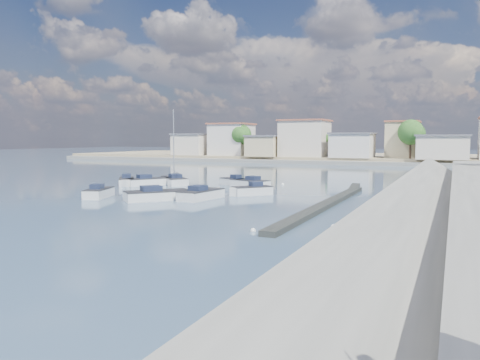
# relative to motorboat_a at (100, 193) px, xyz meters

# --- Properties ---
(ground) EXTENTS (400.00, 400.00, 0.00)m
(ground) POSITION_rel_motorboat_a_xyz_m (13.53, 32.81, -0.38)
(ground) COLOR #2E445D
(ground) RESTS_ON ground
(breakwater) EXTENTS (2.00, 31.02, 0.35)m
(breakwater) POSITION_rel_motorboat_a_xyz_m (20.44, 5.50, -0.21)
(breakwater) COLOR black
(breakwater) RESTS_ON ground
(far_shore_land) EXTENTS (160.00, 40.00, 1.40)m
(far_shore_land) POSITION_rel_motorboat_a_xyz_m (13.53, 84.81, 0.32)
(far_shore_land) COLOR gray
(far_shore_land) RESTS_ON ground
(far_shore_quay) EXTENTS (160.00, 2.50, 0.80)m
(far_shore_quay) POSITION_rel_motorboat_a_xyz_m (13.53, 63.81, 0.02)
(far_shore_quay) COLOR slate
(far_shore_quay) RESTS_ON ground
(far_town) EXTENTS (113.01, 12.80, 8.35)m
(far_town) POSITION_rel_motorboat_a_xyz_m (24.24, 69.73, 4.56)
(far_town) COLOR beige
(far_town) RESTS_ON far_shore_land
(shore_trees) EXTENTS (74.56, 38.32, 7.92)m
(shore_trees) POSITION_rel_motorboat_a_xyz_m (21.87, 60.92, 5.84)
(shore_trees) COLOR #38281E
(shore_trees) RESTS_ON ground
(motorboat_a) EXTENTS (2.82, 4.48, 1.48)m
(motorboat_a) POSITION_rel_motorboat_a_xyz_m (0.00, 0.00, 0.00)
(motorboat_a) COLOR silver
(motorboat_a) RESTS_ON ground
(motorboat_b) EXTENTS (2.47, 5.49, 1.48)m
(motorboat_b) POSITION_rel_motorboat_a_xyz_m (9.27, 2.89, -0.00)
(motorboat_b) COLOR silver
(motorboat_b) RESTS_ON ground
(motorboat_c) EXTENTS (5.21, 3.22, 1.48)m
(motorboat_c) POSITION_rel_motorboat_a_xyz_m (8.82, 14.08, 0.00)
(motorboat_c) COLOR silver
(motorboat_c) RESTS_ON ground
(motorboat_d) EXTENTS (3.68, 3.87, 1.48)m
(motorboat_d) POSITION_rel_motorboat_a_xyz_m (11.98, 7.31, -0.00)
(motorboat_d) COLOR silver
(motorboat_d) RESTS_ON ground
(motorboat_e) EXTENTS (4.37, 5.26, 1.48)m
(motorboat_e) POSITION_rel_motorboat_a_xyz_m (-2.43, 11.39, -0.00)
(motorboat_e) COLOR silver
(motorboat_e) RESTS_ON ground
(motorboat_f) EXTENTS (4.00, 2.85, 1.48)m
(motorboat_f) POSITION_rel_motorboat_a_xyz_m (6.33, 15.25, -0.00)
(motorboat_f) COLOR silver
(motorboat_f) RESTS_ON ground
(motorboat_g) EXTENTS (3.93, 4.43, 1.48)m
(motorboat_g) POSITION_rel_motorboat_a_xyz_m (-4.93, 10.14, 0.00)
(motorboat_g) COLOR silver
(motorboat_g) RESTS_ON ground
(motorboat_h) EXTENTS (5.37, 5.77, 1.48)m
(motorboat_h) POSITION_rel_motorboat_a_xyz_m (6.22, 0.79, -0.00)
(motorboat_h) COLOR silver
(motorboat_h) RESTS_ON ground
(sailboat) EXTENTS (5.75, 5.68, 9.00)m
(sailboat) POSITION_rel_motorboat_a_xyz_m (-0.71, 13.63, 0.03)
(sailboat) COLOR silver
(sailboat) RESTS_ON ground
(mooring_buoys) EXTENTS (15.41, 28.29, 0.32)m
(mooring_buoys) POSITION_rel_motorboat_a_xyz_m (21.24, 5.69, -0.33)
(mooring_buoys) COLOR white
(mooring_buoys) RESTS_ON ground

